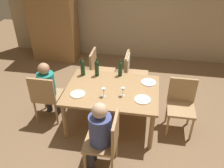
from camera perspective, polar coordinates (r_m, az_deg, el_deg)
ground_plane at (r=4.36m, az=0.00°, el=-9.09°), size 10.00×10.00×0.00m
rear_room_partition at (r=6.16m, az=4.51°, el=18.18°), size 6.40×0.12×2.70m
armoire_cabinet at (r=6.25m, az=-13.82°, el=15.18°), size 1.18×0.62×2.18m
dining_table at (r=3.96m, az=0.00°, el=-2.20°), size 1.50×1.09×0.72m
chair_left_end at (r=4.26m, az=-15.42°, el=-2.49°), size 0.44×0.44×0.92m
chair_near at (r=3.32m, az=-1.22°, el=-13.02°), size 0.44×0.44×0.92m
chair_far_left at (r=4.85m, az=-3.13°, el=3.50°), size 0.44×0.44×0.92m
chair_right_end at (r=4.10m, az=16.07°, el=-4.18°), size 0.44×0.44×0.92m
chair_far_right at (r=4.74m, az=4.45°, el=3.49°), size 0.46×0.44×0.92m
person_woman_host at (r=4.28m, az=-15.04°, el=-0.51°), size 0.29×0.33×1.09m
person_man_bearded at (r=3.26m, az=-3.24°, el=-11.33°), size 0.35×0.30×1.12m
wine_bottle_tall_green at (r=4.21m, az=1.95°, el=3.74°), size 0.07×0.07×0.31m
wine_bottle_dark_red at (r=4.25m, az=-6.98°, el=3.97°), size 0.08×0.08×0.33m
wine_bottle_short_olive at (r=4.20m, az=-3.63°, el=3.84°), size 0.07×0.07×0.34m
wine_glass_near_left at (r=3.71m, az=2.60°, el=-1.42°), size 0.07×0.07×0.15m
wine_glass_centre at (r=3.69m, az=-2.01°, el=-1.56°), size 0.07×0.07×0.15m
dinner_plate_host at (r=3.70m, az=7.24°, el=-3.65°), size 0.25×0.25×0.01m
dinner_plate_guest_left at (r=3.83m, az=-8.13°, el=-2.36°), size 0.24×0.24×0.01m
dinner_plate_guest_right at (r=4.12m, az=8.64°, el=0.42°), size 0.26×0.26×0.01m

